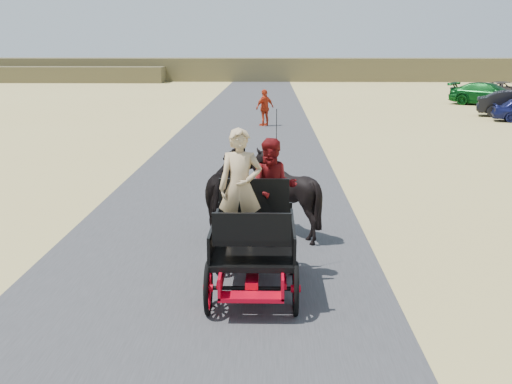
{
  "coord_description": "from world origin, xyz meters",
  "views": [
    {
      "loc": [
        1.11,
        -9.02,
        3.71
      ],
      "look_at": [
        0.84,
        1.97,
        1.2
      ],
      "focal_mm": 45.0,
      "sensor_mm": 36.0,
      "label": 1
    }
  ],
  "objects_px": {
    "carriage": "(254,268)",
    "pedestrian": "(265,108)",
    "horse_right": "(285,194)",
    "car_c": "(489,94)",
    "car_d": "(505,90)",
    "horse_left": "(230,193)"
  },
  "relations": [
    {
      "from": "horse_right",
      "to": "car_d",
      "type": "bearing_deg",
      "value": -115.66
    },
    {
      "from": "horse_left",
      "to": "horse_right",
      "type": "distance_m",
      "value": 1.1
    },
    {
      "from": "horse_left",
      "to": "carriage",
      "type": "bearing_deg",
      "value": 100.39
    },
    {
      "from": "carriage",
      "to": "pedestrian",
      "type": "bearing_deg",
      "value": 90.14
    },
    {
      "from": "horse_right",
      "to": "car_d",
      "type": "distance_m",
      "value": 37.74
    },
    {
      "from": "horse_left",
      "to": "pedestrian",
      "type": "height_order",
      "value": "pedestrian"
    },
    {
      "from": "car_c",
      "to": "horse_left",
      "type": "bearing_deg",
      "value": -172.86
    },
    {
      "from": "car_c",
      "to": "horse_right",
      "type": "bearing_deg",
      "value": -171.11
    },
    {
      "from": "pedestrian",
      "to": "carriage",
      "type": "bearing_deg",
      "value": 50.08
    },
    {
      "from": "pedestrian",
      "to": "car_c",
      "type": "distance_m",
      "value": 17.98
    },
    {
      "from": "car_c",
      "to": "carriage",
      "type": "bearing_deg",
      "value": -169.85
    },
    {
      "from": "carriage",
      "to": "horse_right",
      "type": "xyz_separation_m",
      "value": [
        0.55,
        3.0,
        0.49
      ]
    },
    {
      "from": "car_d",
      "to": "car_c",
      "type": "bearing_deg",
      "value": 135.51
    },
    {
      "from": "pedestrian",
      "to": "car_c",
      "type": "xyz_separation_m",
      "value": [
        14.13,
        11.12,
        -0.15
      ]
    },
    {
      "from": "carriage",
      "to": "horse_left",
      "type": "relative_size",
      "value": 1.2
    },
    {
      "from": "carriage",
      "to": "pedestrian",
      "type": "xyz_separation_m",
      "value": [
        -0.05,
        20.91,
        0.5
      ]
    },
    {
      "from": "horse_left",
      "to": "pedestrian",
      "type": "distance_m",
      "value": 17.92
    },
    {
      "from": "car_c",
      "to": "car_d",
      "type": "relative_size",
      "value": 1.1
    },
    {
      "from": "horse_right",
      "to": "car_c",
      "type": "height_order",
      "value": "horse_right"
    },
    {
      "from": "horse_right",
      "to": "horse_left",
      "type": "bearing_deg",
      "value": 0.0
    },
    {
      "from": "horse_right",
      "to": "carriage",
      "type": "bearing_deg",
      "value": 79.61
    },
    {
      "from": "carriage",
      "to": "car_d",
      "type": "distance_m",
      "value": 40.69
    }
  ]
}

